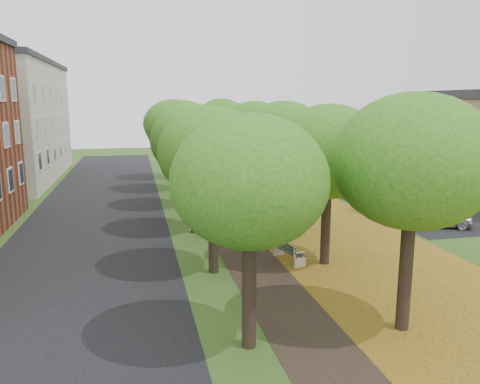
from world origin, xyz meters
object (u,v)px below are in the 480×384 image
bench (288,251)px  car_silver (436,215)px  car_grey (393,198)px  car_white (378,186)px  car_red (401,201)px

bench → car_silver: 10.55m
car_grey → car_white: (1.09, 3.88, 0.06)m
bench → car_white: bearing=-54.9°
car_silver → car_grey: bearing=23.7°
car_red → car_white: (1.09, 4.85, 0.06)m
bench → car_silver: car_silver is taller
car_silver → car_white: size_ratio=0.69×
car_red → car_white: car_white is taller
bench → car_white: 16.34m
bench → car_silver: (9.86, 3.74, 0.17)m
bench → car_white: car_white is taller
car_silver → car_red: (0.00, 3.53, 0.05)m
car_silver → car_white: (1.09, 8.38, 0.11)m
car_grey → car_white: car_white is taller
car_grey → car_white: 4.03m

